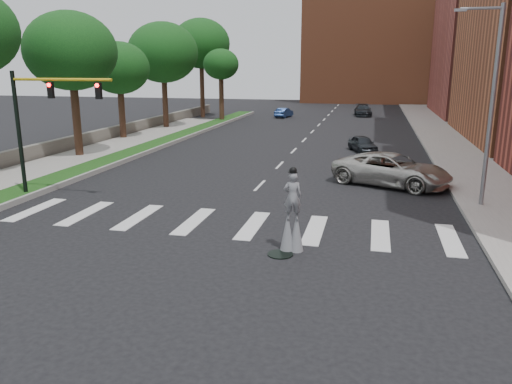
% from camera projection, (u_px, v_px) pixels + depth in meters
% --- Properties ---
extents(ground_plane, '(160.00, 160.00, 0.00)m').
position_uv_depth(ground_plane, '(216.00, 231.00, 19.98)').
color(ground_plane, black).
rests_on(ground_plane, ground).
extents(grass_median, '(2.00, 60.00, 0.25)m').
position_uv_depth(grass_median, '(157.00, 144.00, 41.37)').
color(grass_median, '#164012').
rests_on(grass_median, ground).
extents(median_curb, '(0.20, 60.00, 0.28)m').
position_uv_depth(median_curb, '(168.00, 144.00, 41.13)').
color(median_curb, gray).
rests_on(median_curb, ground).
extents(sidewalk_left, '(4.00, 60.00, 0.18)m').
position_uv_depth(sidewalk_left, '(51.00, 166.00, 32.60)').
color(sidewalk_left, gray).
rests_on(sidewalk_left, ground).
extents(sidewalk_right, '(5.00, 90.00, 0.18)m').
position_uv_depth(sidewalk_right, '(454.00, 146.00, 40.79)').
color(sidewalk_right, gray).
rests_on(sidewalk_right, ground).
extents(stone_wall, '(0.50, 56.00, 1.10)m').
position_uv_depth(stone_wall, '(108.00, 134.00, 44.37)').
color(stone_wall, '#605B52').
rests_on(stone_wall, ground).
extents(manhole, '(0.90, 0.90, 0.04)m').
position_uv_depth(manhole, '(280.00, 254.00, 17.42)').
color(manhole, black).
rests_on(manhole, ground).
extents(building_far, '(16.00, 22.00, 20.00)m').
position_uv_depth(building_far, '(507.00, 37.00, 63.64)').
color(building_far, '#9C4339').
rests_on(building_far, ground).
extents(building_backdrop, '(26.00, 14.00, 18.00)m').
position_uv_depth(building_backdrop, '(378.00, 51.00, 90.07)').
color(building_backdrop, '#994F30').
rests_on(building_backdrop, ground).
extents(streetlight, '(2.05, 0.20, 9.00)m').
position_uv_depth(streetlight, '(490.00, 101.00, 22.03)').
color(streetlight, slate).
rests_on(streetlight, ground).
extents(traffic_signal, '(5.30, 0.23, 6.20)m').
position_uv_depth(traffic_signal, '(39.00, 114.00, 23.95)').
color(traffic_signal, black).
rests_on(traffic_signal, ground).
extents(stilt_performer, '(0.83, 0.58, 3.06)m').
position_uv_depth(stilt_performer, '(292.00, 218.00, 17.53)').
color(stilt_performer, '#341F14').
rests_on(stilt_performer, ground).
extents(suv_crossing, '(7.01, 5.20, 1.77)m').
position_uv_depth(suv_crossing, '(392.00, 170.00, 27.38)').
color(suv_crossing, '#BAB8AF').
rests_on(suv_crossing, ground).
extents(car_near, '(2.65, 3.87, 1.22)m').
position_uv_depth(car_near, '(363.00, 144.00, 38.27)').
color(car_near, black).
rests_on(car_near, ground).
extents(car_mid, '(1.97, 3.83, 1.20)m').
position_uv_depth(car_mid, '(284.00, 113.00, 63.98)').
color(car_mid, navy).
rests_on(car_mid, ground).
extents(car_far, '(2.57, 5.27, 1.48)m').
position_uv_depth(car_far, '(363.00, 110.00, 65.92)').
color(car_far, black).
rests_on(car_far, ground).
extents(tree_2, '(6.32, 6.32, 10.11)m').
position_uv_depth(tree_2, '(71.00, 51.00, 34.33)').
color(tree_2, '#341F14').
rests_on(tree_2, ground).
extents(tree_3, '(5.32, 5.32, 8.51)m').
position_uv_depth(tree_3, '(119.00, 68.00, 43.49)').
color(tree_3, '#341F14').
rests_on(tree_3, ground).
extents(tree_4, '(7.17, 7.17, 10.80)m').
position_uv_depth(tree_4, '(163.00, 53.00, 50.88)').
color(tree_4, '#341F14').
rests_on(tree_4, ground).
extents(tree_5, '(7.20, 7.20, 12.21)m').
position_uv_depth(tree_5, '(201.00, 44.00, 62.13)').
color(tree_5, '#341F14').
rests_on(tree_5, ground).
extents(tree_6, '(4.14, 4.14, 8.39)m').
position_uv_depth(tree_6, '(221.00, 65.00, 57.85)').
color(tree_6, '#341F14').
rests_on(tree_6, ground).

